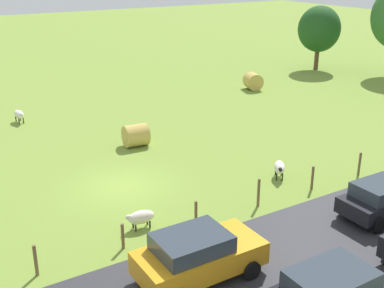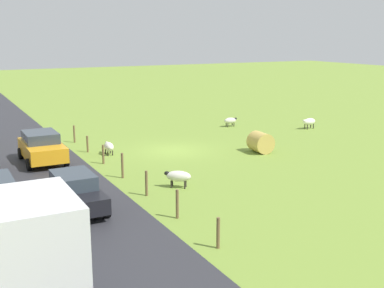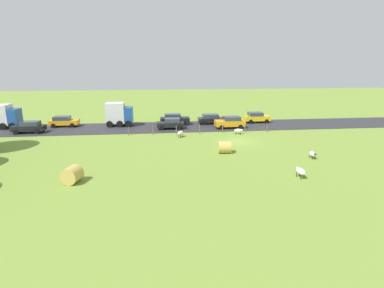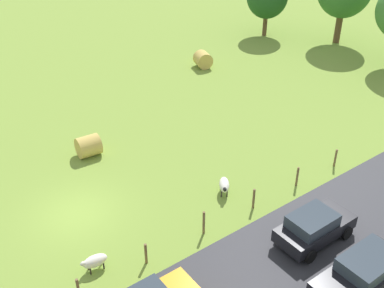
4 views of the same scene
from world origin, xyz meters
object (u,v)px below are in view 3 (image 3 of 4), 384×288
at_px(truck_0, 119,114).
at_px(truck_1, 4,116).
at_px(hay_bale_0, 72,175).
at_px(car_7, 64,121).
at_px(car_3, 256,117).
at_px(sheep_0, 238,131).
at_px(sheep_3, 301,171).
at_px(car_0, 212,119).
at_px(car_1, 171,123).
at_px(sheep_2, 313,154).
at_px(sheep_1, 181,133).
at_px(car_2, 29,127).
at_px(car_4, 230,122).
at_px(hay_bale_1, 224,147).
at_px(car_5, 174,119).

distance_m(truck_0, truck_1, 16.22).
distance_m(hay_bale_0, car_7, 24.05).
xyz_separation_m(truck_0, car_3, (0.26, -21.42, -0.96)).
bearing_deg(sheep_0, truck_1, 76.87).
distance_m(sheep_3, hay_bale_0, 18.27).
distance_m(car_0, car_1, 7.27).
height_order(sheep_3, car_0, car_0).
bearing_deg(car_7, sheep_2, -123.49).
relative_size(hay_bale_0, car_7, 0.32).
distance_m(sheep_1, hay_bale_0, 17.23).
bearing_deg(truck_0, sheep_2, -132.15).
xyz_separation_m(sheep_3, car_2, (20.01, 28.73, 0.32)).
xyz_separation_m(hay_bale_0, car_3, (22.89, -22.45, 0.23)).
relative_size(sheep_2, car_4, 0.26).
xyz_separation_m(car_2, car_3, (3.90, -32.94, 0.02)).
distance_m(sheep_2, car_0, 19.96).
bearing_deg(car_7, sheep_3, -133.38).
bearing_deg(sheep_2, car_0, 19.57).
distance_m(sheep_1, truck_0, 12.03).
bearing_deg(car_3, truck_0, 90.71).
height_order(sheep_3, car_7, car_7).
bearing_deg(car_4, hay_bale_0, 137.86).
relative_size(sheep_3, car_7, 0.31).
relative_size(sheep_1, truck_0, 0.32).
bearing_deg(sheep_0, car_0, 16.71).
height_order(sheep_2, car_2, car_2).
relative_size(sheep_3, truck_0, 0.33).
relative_size(truck_0, car_7, 0.94).
xyz_separation_m(sheep_1, truck_1, (8.42, 24.81, 1.29)).
distance_m(car_0, car_4, 4.11).
xyz_separation_m(sheep_0, hay_bale_1, (-8.37, 3.76, 0.14)).
distance_m(truck_1, car_3, 37.66).
distance_m(car_5, car_7, 16.44).
distance_m(sheep_0, car_3, 9.28).
distance_m(sheep_0, truck_0, 18.06).
height_order(sheep_1, hay_bale_1, hay_bale_1).
relative_size(hay_bale_1, car_0, 0.29).
bearing_deg(sheep_0, sheep_1, 96.00).
bearing_deg(car_0, sheep_3, -172.54).
relative_size(truck_1, car_2, 0.93).
relative_size(car_3, car_5, 0.89).
xyz_separation_m(sheep_0, sheep_3, (-16.14, -0.85, 0.07)).
relative_size(truck_1, car_4, 0.90).
relative_size(sheep_3, car_0, 0.29).
distance_m(truck_0, car_0, 14.16).
distance_m(hay_bale_0, car_0, 27.20).
bearing_deg(car_0, car_2, 97.99).
distance_m(sheep_1, car_4, 8.97).
height_order(car_2, car_3, car_3).
height_order(sheep_1, sheep_3, sheep_3).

